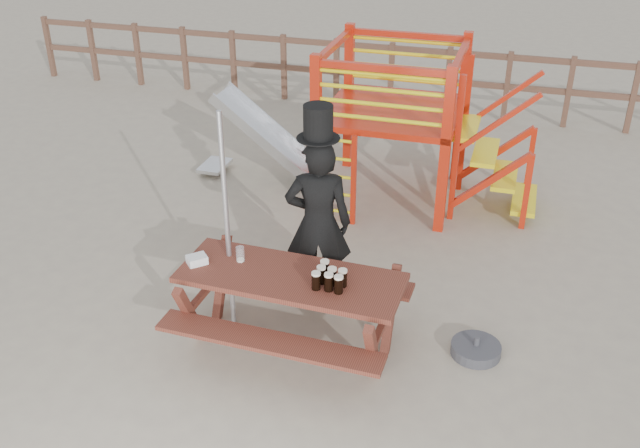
# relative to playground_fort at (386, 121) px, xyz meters

# --- Properties ---
(ground) EXTENTS (60.00, 60.00, 0.00)m
(ground) POSITION_rel_playground_fort_xyz_m (-0.12, -3.58, -1.07)
(ground) COLOR tan
(ground) RESTS_ON ground
(back_fence) EXTENTS (15.09, 0.09, 1.20)m
(back_fence) POSITION_rel_playground_fort_xyz_m (-0.12, 3.42, -0.34)
(back_fence) COLOR brown
(back_fence) RESTS_ON ground
(playground_fort) EXTENTS (4.71, 1.84, 2.10)m
(playground_fort) POSITION_rel_playground_fort_xyz_m (0.00, 0.00, 0.00)
(playground_fort) COLOR red
(playground_fort) RESTS_ON ground
(picnic_table) EXTENTS (2.12, 1.49, 0.81)m
(picnic_table) POSITION_rel_playground_fort_xyz_m (-0.15, -3.49, -0.56)
(picnic_table) COLOR brown
(picnic_table) RESTS_ON ground
(man_with_hat) EXTENTS (0.76, 0.59, 2.17)m
(man_with_hat) POSITION_rel_playground_fort_xyz_m (-0.12, -2.68, -0.10)
(man_with_hat) COLOR black
(man_with_hat) RESTS_ON ground
(metal_pole) EXTENTS (0.05, 0.05, 2.27)m
(metal_pole) POSITION_rel_playground_fort_xyz_m (-0.83, -3.32, 0.06)
(metal_pole) COLOR #B2B2B7
(metal_pole) RESTS_ON ground
(parasol_base) EXTENTS (0.48, 0.48, 0.20)m
(parasol_base) POSITION_rel_playground_fort_xyz_m (1.58, -3.11, -1.02)
(parasol_base) COLOR #3B3C41
(parasol_base) RESTS_ON ground
(paper_bag) EXTENTS (0.23, 0.23, 0.08)m
(paper_bag) POSITION_rel_playground_fort_xyz_m (-1.06, -3.54, -0.23)
(paper_bag) COLOR white
(paper_bag) RESTS_ON picnic_table
(stout_pints) EXTENTS (0.30, 0.29, 0.17)m
(stout_pints) POSITION_rel_playground_fort_xyz_m (0.24, -3.55, -0.18)
(stout_pints) COLOR black
(stout_pints) RESTS_ON picnic_table
(empty_glasses) EXTENTS (0.08, 0.08, 0.15)m
(empty_glasses) POSITION_rel_playground_fort_xyz_m (-0.68, -3.39, -0.20)
(empty_glasses) COLOR silver
(empty_glasses) RESTS_ON picnic_table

